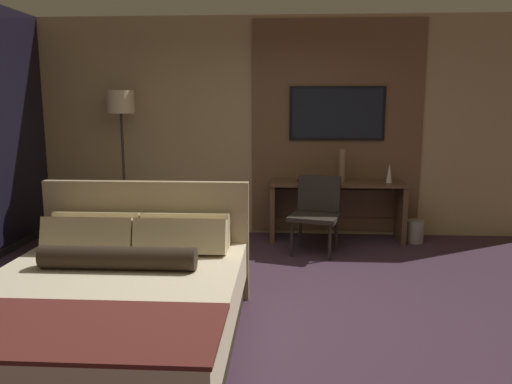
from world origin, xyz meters
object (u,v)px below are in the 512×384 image
desk (336,200)px  desk_chair (317,208)px  vase_tall (342,165)px  bed (111,306)px  armchair_by_window (87,230)px  book (307,181)px  tv (337,113)px  waste_bin (415,231)px  floor_lamp (121,114)px  vase_short (389,173)px

desk → desk_chair: (-0.28, -0.55, 0.02)m
desk_chair → vase_tall: (0.33, 0.51, 0.43)m
bed → armchair_by_window: bearing=115.4°
vase_tall → book: size_ratio=1.73×
tv → waste_bin: bearing=-17.8°
armchair_by_window → desk: bearing=-95.6°
bed → floor_lamp: bearing=105.9°
desk → waste_bin: 1.04m
armchair_by_window → book: armchair_by_window is taller
vase_tall → floor_lamp: bearing=-179.6°
vase_short → desk_chair: bearing=-152.2°
tv → vase_short: tv is taller
desk → vase_short: 0.73m
desk → vase_tall: bearing=-36.9°
waste_bin → desk_chair: bearing=-160.4°
bed → tv: tv is taller
bed → desk: bed is taller
vase_tall → book: vase_tall is taller
desk → book: size_ratio=6.92×
tv → book: bearing=-145.0°
desk → tv: 1.10m
floor_lamp → vase_short: bearing=-0.2°
armchair_by_window → floor_lamp: bearing=-38.7°
vase_short → book: bearing=179.4°
desk_chair → floor_lamp: (-2.42, 0.49, 1.06)m
floor_lamp → book: floor_lamp is taller
armchair_by_window → vase_short: 3.68m
bed → book: bearing=63.5°
vase_tall → book: 0.48m
desk_chair → floor_lamp: bearing=-176.1°
desk → book: bearing=-171.1°
tv → waste_bin: tv is taller
tv → armchair_by_window: (-2.93, -0.95, -1.32)m
tv → desk_chair: (-0.28, -0.76, -1.07)m
armchair_by_window → desk_chair: bearing=-105.6°
floor_lamp → vase_short: 3.40m
desk_chair → vase_short: (0.91, 0.48, 0.35)m
bed → vase_short: bed is taller
desk → floor_lamp: floor_lamp is taller
book → waste_bin: (1.35, -0.04, -0.62)m
floor_lamp → vase_tall: floor_lamp is taller
tv → vase_short: (0.63, -0.28, -0.72)m
vase_tall → waste_bin: vase_tall is taller
tv → book: (-0.38, -0.27, -0.82)m
bed → waste_bin: bed is taller
armchair_by_window → floor_lamp: size_ratio=0.53×
armchair_by_window → floor_lamp: (0.24, 0.69, 1.31)m
desk_chair → waste_bin: 1.38m
desk → armchair_by_window: armchair_by_window is taller
book → desk: bearing=8.9°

